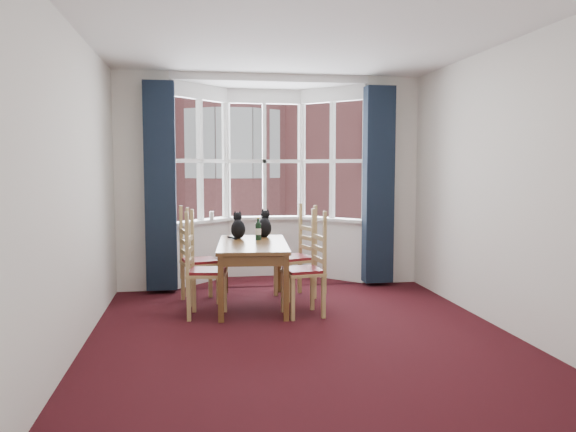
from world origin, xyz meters
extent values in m
plane|color=black|center=(0.00, 0.00, 0.00)|extent=(4.50, 4.50, 0.00)
plane|color=white|center=(0.00, 0.00, 2.80)|extent=(4.50, 4.50, 0.00)
plane|color=silver|center=(-2.00, 0.00, 1.40)|extent=(0.00, 4.50, 4.50)
plane|color=silver|center=(2.00, 0.00, 1.40)|extent=(0.00, 4.50, 4.50)
plane|color=silver|center=(0.00, -2.25, 1.40)|extent=(4.00, 0.00, 4.00)
cube|color=silver|center=(-1.65, 2.25, 1.40)|extent=(0.70, 0.12, 2.80)
cube|color=silver|center=(1.65, 2.25, 1.40)|extent=(0.70, 0.12, 2.80)
cube|color=#151F2F|center=(-1.42, 2.07, 1.35)|extent=(0.38, 0.22, 2.60)
cube|color=#151F2F|center=(1.42, 2.07, 1.35)|extent=(0.38, 0.22, 2.60)
cube|color=brown|center=(-0.35, 1.23, 0.71)|extent=(0.89, 1.51, 0.04)
cube|color=brown|center=(-0.74, 0.59, 0.35)|extent=(0.06, 0.06, 0.69)
cube|color=brown|center=(-0.63, 1.93, 0.35)|extent=(0.06, 0.06, 0.69)
cube|color=brown|center=(-0.07, 0.53, 0.35)|extent=(0.06, 0.06, 0.69)
cube|color=brown|center=(0.05, 1.87, 0.35)|extent=(0.06, 0.06, 0.69)
cube|color=tan|center=(-0.87, 0.84, 0.48)|extent=(0.46, 0.47, 0.06)
cube|color=#5C0F14|center=(-0.87, 0.84, 0.49)|extent=(0.41, 0.43, 0.03)
cube|color=tan|center=(-0.95, 1.50, 0.48)|extent=(0.49, 0.50, 0.06)
cube|color=#5C0F14|center=(-0.95, 1.50, 0.49)|extent=(0.44, 0.45, 0.03)
cube|color=tan|center=(0.14, 0.73, 0.48)|extent=(0.45, 0.47, 0.06)
cube|color=#5C0F14|center=(0.14, 0.73, 0.49)|extent=(0.41, 0.42, 0.03)
cube|color=tan|center=(0.20, 1.55, 0.48)|extent=(0.52, 0.53, 0.06)
cube|color=#5C0F14|center=(0.20, 1.55, 0.49)|extent=(0.46, 0.48, 0.03)
ellipsoid|color=black|center=(-0.48, 1.65, 0.84)|extent=(0.18, 0.23, 0.23)
sphere|color=black|center=(-0.48, 1.73, 0.99)|extent=(0.11, 0.11, 0.11)
cone|color=black|center=(-0.51, 1.73, 1.04)|extent=(0.04, 0.04, 0.05)
cone|color=black|center=(-0.45, 1.73, 1.04)|extent=(0.04, 0.04, 0.05)
ellipsoid|color=black|center=(-0.15, 1.74, 0.84)|extent=(0.24, 0.28, 0.24)
sphere|color=black|center=(-0.13, 1.82, 1.00)|extent=(0.14, 0.14, 0.11)
cone|color=black|center=(-0.16, 1.83, 1.05)|extent=(0.05, 0.05, 0.05)
cone|color=black|center=(-0.10, 1.81, 1.05)|extent=(0.05, 0.05, 0.05)
cylinder|color=black|center=(-0.26, 1.46, 0.83)|extent=(0.07, 0.07, 0.19)
sphere|color=black|center=(-0.26, 1.46, 0.92)|extent=(0.06, 0.06, 0.06)
cylinder|color=black|center=(-0.26, 1.46, 0.96)|extent=(0.03, 0.03, 0.08)
cylinder|color=gold|center=(-0.26, 1.46, 1.00)|extent=(0.03, 0.03, 0.02)
cylinder|color=silver|center=(-0.26, 1.46, 0.83)|extent=(0.07, 0.07, 0.07)
cylinder|color=white|center=(-0.78, 2.60, 0.93)|extent=(0.06, 0.06, 0.12)
plane|color=#333335|center=(0.00, 32.25, -6.00)|extent=(80.00, 80.00, 0.00)
cube|color=#8F4B4A|center=(0.00, 14.25, 1.00)|extent=(18.00, 6.00, 14.00)
cylinder|color=#8F4B4A|center=(0.00, 11.25, 1.00)|extent=(3.20, 3.20, 14.00)
camera|label=1|loc=(-0.96, -5.12, 1.61)|focal=35.00mm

